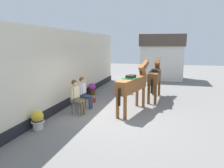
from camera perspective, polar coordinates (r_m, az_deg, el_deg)
The scene contains 12 objects.
ground_plane at distance 11.65m, azimuth 4.14°, elevation -3.65°, with size 40.00×40.00×0.00m, color slate.
pub_facade_wall at distance 10.73m, azimuth -10.78°, elevation 3.35°, with size 0.34×14.00×3.40m.
distant_cottage at distance 18.22m, azimuth 12.68°, elevation 6.88°, with size 3.40×2.60×3.50m.
seated_visitor_near at distance 9.02m, azimuth -9.14°, elevation -2.80°, with size 0.61×0.48×1.39m.
seated_visitor_far at distance 9.77m, azimuth -7.24°, elevation -1.75°, with size 0.61×0.49×1.39m.
saddled_horse_near at distance 9.20m, azimuth 5.40°, elevation -0.03°, with size 0.99×2.94×2.06m.
saddled_horse_far at distance 11.50m, azimuth 10.93°, elevation 1.89°, with size 0.53×3.00×2.06m.
flower_planter_nearest at distance 7.84m, azimuth -18.48°, elevation -8.58°, with size 0.43×0.43×0.64m.
flower_planter_inner_far at distance 10.86m, azimuth -8.33°, elevation -2.95°, with size 0.43×0.43×0.64m.
flower_planter_farthest at distance 12.47m, azimuth -5.12°, elevation -1.16°, with size 0.43×0.43×0.64m.
spare_stool_white at distance 12.65m, azimuth 4.10°, elevation -0.68°, with size 0.32×0.32×0.46m.
satchel_bag at distance 10.83m, azimuth -4.99°, elevation -4.18°, with size 0.28×0.12×0.20m, color maroon.
Camera 1 is at (2.02, -8.13, 2.79)m, focal length 35.80 mm.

